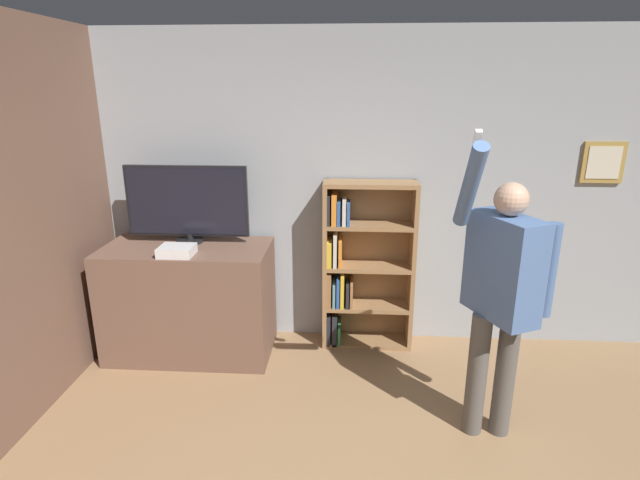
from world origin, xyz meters
The scene contains 7 objects.
wall_back centered at (0.01, 2.73, 1.35)m, with size 6.53×0.09×2.70m.
wall_side_brick centered at (-2.30, 1.35, 1.35)m, with size 0.06×4.30×2.70m.
tv_ledge centered at (-1.47, 2.30, 0.48)m, with size 1.37×0.69×0.96m.
television centered at (-1.47, 2.43, 1.30)m, with size 1.02×0.22×0.66m.
game_console centered at (-1.47, 2.09, 1.00)m, with size 0.27×0.22×0.07m.
bookshelf centered at (-0.02, 2.55, 0.73)m, with size 0.78×0.28×1.48m.
person centered at (0.82, 1.37, 1.04)m, with size 0.63×0.59×2.02m.
Camera 1 is at (-0.11, -1.54, 2.24)m, focal length 28.00 mm.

